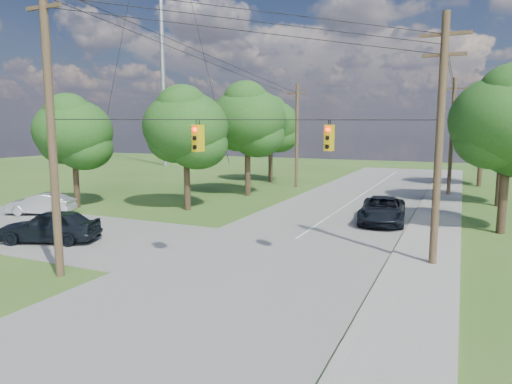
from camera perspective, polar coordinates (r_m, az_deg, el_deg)
The scene contains 20 objects.
ground at distance 16.87m, azimuth -13.40°, elevation -12.62°, with size 140.00×140.00×0.00m, color #2F581D.
main_road at distance 19.96m, azimuth 0.19°, elevation -9.06°, with size 10.00×100.00×0.03m, color gray.
sidewalk_east at distance 18.39m, azimuth 19.99°, elevation -10.93°, with size 2.60×100.00×0.12m, color gray.
pole_sw at distance 19.26m, azimuth -24.30°, elevation 8.36°, with size 2.00×0.32×12.00m.
pole_ne at distance 20.42m, azimuth 21.96°, elevation 6.30°, with size 2.00×0.32×10.50m.
pole_north_e at distance 42.42m, azimuth 23.27°, elevation 6.43°, with size 2.00×0.32×10.00m.
pole_north_w at distance 44.91m, azimuth 5.13°, elevation 7.11°, with size 2.00×0.32×10.00m.
power_lines at distance 25.54m, azimuth 5.37°, elevation 15.39°, with size 13.93×29.62×4.93m.
traffic_signals at distance 18.32m, azimuth 1.06°, elevation 6.83°, with size 4.91×3.27×1.05m.
radio_mast at distance 73.70m, azimuth -11.77°, elevation 20.99°, with size 0.70×0.70×45.00m, color #979A9D.
tree_w_near at distance 32.67m, azimuth -8.76°, elevation 8.07°, with size 6.00×6.00×8.40m.
tree_w_mid at distance 39.18m, azimuth -1.07°, elevation 9.12°, with size 6.40×6.40×9.22m.
tree_w_far at distance 49.14m, azimuth 1.85°, elevation 8.54°, with size 6.00×6.00×8.73m.
tree_e_near at distance 28.49m, azimuth 29.06°, elevation 7.81°, with size 6.20×6.20×8.81m.
tree_e_mid at distance 38.51m, azimuth 28.70°, elevation 8.64°, with size 6.60×6.60×9.64m.
tree_e_far at distance 50.43m, azimuth 26.49°, elevation 7.31°, with size 5.80×5.80×8.32m.
tree_cross_n at distance 35.85m, azimuth -21.86°, elevation 7.05°, with size 5.60×5.60×7.91m.
car_cross_dark at distance 25.75m, azimuth -24.33°, elevation -3.88°, with size 1.99×4.95×1.69m, color black.
car_cross_silver at distance 34.10m, azimuth -25.29°, elevation -1.35°, with size 1.52×4.37×1.44m, color #B9BCC0.
car_main_north at distance 29.24m, azimuth 15.52°, elevation -2.17°, with size 2.65×5.75×1.60m, color black.
Camera 1 is at (9.79, -12.40, 5.92)m, focal length 32.00 mm.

